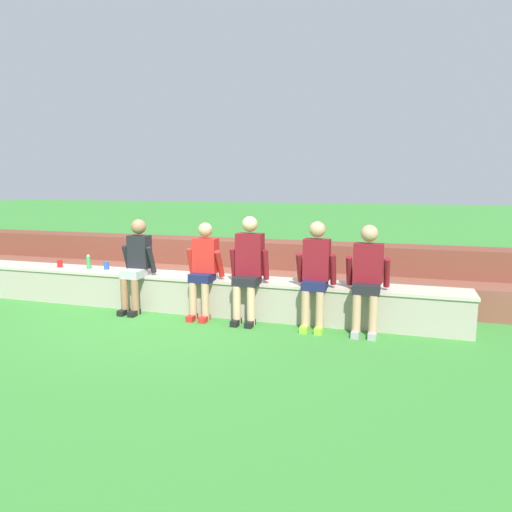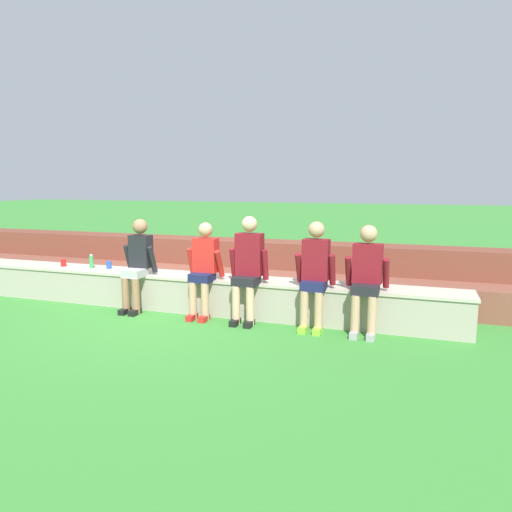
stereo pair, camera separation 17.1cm
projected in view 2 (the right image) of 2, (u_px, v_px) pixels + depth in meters
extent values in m
plane|color=#388433|center=(170.00, 313.00, 7.04)|extent=(80.00, 80.00, 0.00)
cube|color=#A8A08E|center=(179.00, 292.00, 7.26)|extent=(8.35, 0.56, 0.54)
cube|color=#BCB39F|center=(178.00, 275.00, 7.22)|extent=(8.39, 0.60, 0.04)
cube|color=brown|center=(205.00, 282.00, 8.15)|extent=(11.87, 0.63, 0.46)
cube|color=brown|center=(219.00, 263.00, 8.70)|extent=(11.87, 0.63, 0.91)
cylinder|color=#996B4C|center=(126.00, 296.00, 7.00)|extent=(0.11, 0.11, 0.54)
cylinder|color=#996B4C|center=(136.00, 296.00, 6.94)|extent=(0.11, 0.11, 0.54)
cube|color=black|center=(125.00, 311.00, 6.99)|extent=(0.10, 0.22, 0.08)
cube|color=black|center=(135.00, 312.00, 6.94)|extent=(0.10, 0.22, 0.08)
cube|color=#B2B2B7|center=(135.00, 273.00, 7.04)|extent=(0.29, 0.32, 0.12)
cube|color=black|center=(141.00, 251.00, 7.17)|extent=(0.32, 0.20, 0.50)
sphere|color=#996B4C|center=(140.00, 226.00, 7.11)|extent=(0.22, 0.22, 0.22)
cylinder|color=black|center=(129.00, 258.00, 7.23)|extent=(0.08, 0.20, 0.43)
cylinder|color=black|center=(152.00, 259.00, 7.10)|extent=(0.08, 0.21, 0.42)
cylinder|color=tan|center=(193.00, 301.00, 6.68)|extent=(0.11, 0.11, 0.54)
cylinder|color=tan|center=(205.00, 302.00, 6.62)|extent=(0.11, 0.11, 0.54)
cube|color=red|center=(192.00, 317.00, 6.68)|extent=(0.10, 0.22, 0.08)
cube|color=red|center=(204.00, 318.00, 6.62)|extent=(0.10, 0.22, 0.08)
cube|color=#191E47|center=(202.00, 277.00, 6.71)|extent=(0.31, 0.29, 0.12)
cube|color=red|center=(206.00, 255.00, 6.80)|extent=(0.35, 0.20, 0.49)
sphere|color=tan|center=(205.00, 230.00, 6.74)|extent=(0.21, 0.21, 0.21)
cylinder|color=red|center=(192.00, 262.00, 6.87)|extent=(0.08, 0.18, 0.43)
cylinder|color=red|center=(220.00, 264.00, 6.72)|extent=(0.08, 0.25, 0.42)
cylinder|color=#DBAD89|center=(236.00, 305.00, 6.44)|extent=(0.11, 0.11, 0.54)
cylinder|color=#DBAD89|center=(250.00, 307.00, 6.37)|extent=(0.11, 0.11, 0.54)
cube|color=black|center=(235.00, 322.00, 6.44)|extent=(0.10, 0.22, 0.08)
cube|color=black|center=(249.00, 324.00, 6.37)|extent=(0.10, 0.22, 0.08)
cube|color=black|center=(246.00, 281.00, 6.48)|extent=(0.33, 0.32, 0.12)
cube|color=maroon|center=(250.00, 254.00, 6.56)|extent=(0.37, 0.20, 0.59)
sphere|color=#DBAD89|center=(249.00, 224.00, 6.49)|extent=(0.22, 0.22, 0.22)
cylinder|color=maroon|center=(233.00, 263.00, 6.63)|extent=(0.08, 0.17, 0.43)
cylinder|color=maroon|center=(265.00, 265.00, 6.48)|extent=(0.08, 0.15, 0.43)
cylinder|color=tan|center=(304.00, 311.00, 6.14)|extent=(0.11, 0.11, 0.54)
cylinder|color=tan|center=(319.00, 312.00, 6.08)|extent=(0.11, 0.11, 0.54)
cube|color=#8CD833|center=(303.00, 329.00, 6.14)|extent=(0.10, 0.22, 0.08)
cube|color=#8CD833|center=(318.00, 330.00, 6.08)|extent=(0.10, 0.22, 0.08)
cube|color=#191E47|center=(314.00, 286.00, 6.18)|extent=(0.31, 0.31, 0.12)
cube|color=maroon|center=(316.00, 260.00, 6.23)|extent=(0.35, 0.20, 0.55)
sphere|color=tan|center=(317.00, 230.00, 6.17)|extent=(0.21, 0.21, 0.21)
cylinder|color=maroon|center=(299.00, 268.00, 6.30)|extent=(0.08, 0.23, 0.42)
cylinder|color=maroon|center=(332.00, 270.00, 6.16)|extent=(0.08, 0.19, 0.43)
cylinder|color=tan|center=(355.00, 316.00, 5.92)|extent=(0.11, 0.11, 0.54)
cylinder|color=tan|center=(372.00, 318.00, 5.85)|extent=(0.11, 0.11, 0.54)
cube|color=#99999E|center=(354.00, 334.00, 5.91)|extent=(0.10, 0.22, 0.08)
cube|color=#99999E|center=(371.00, 336.00, 5.85)|extent=(0.10, 0.22, 0.08)
cube|color=black|center=(365.00, 289.00, 5.96)|extent=(0.34, 0.33, 0.12)
cube|color=maroon|center=(368.00, 263.00, 6.06)|extent=(0.37, 0.20, 0.51)
sphere|color=tan|center=(369.00, 234.00, 6.00)|extent=(0.22, 0.22, 0.22)
cylinder|color=maroon|center=(349.00, 271.00, 6.14)|extent=(0.08, 0.24, 0.42)
cylinder|color=maroon|center=(386.00, 273.00, 5.99)|extent=(0.08, 0.24, 0.42)
cylinder|color=green|center=(91.00, 262.00, 7.72)|extent=(0.06, 0.06, 0.21)
cylinder|color=white|center=(91.00, 255.00, 7.70)|extent=(0.04, 0.04, 0.02)
cylinder|color=red|center=(63.00, 263.00, 7.89)|extent=(0.09, 0.09, 0.12)
cylinder|color=blue|center=(109.00, 265.00, 7.68)|extent=(0.08, 0.08, 0.12)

